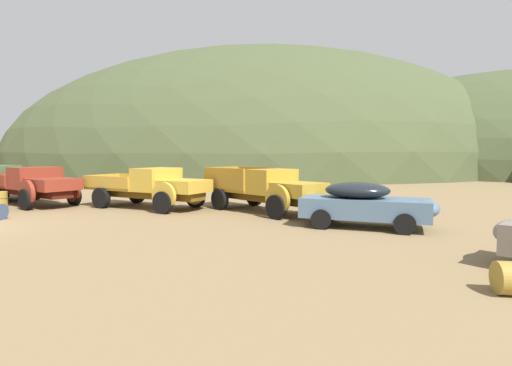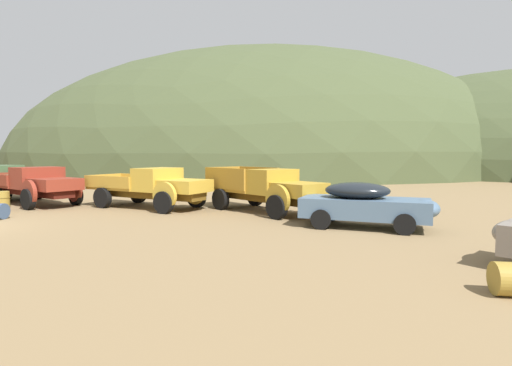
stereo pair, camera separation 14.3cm
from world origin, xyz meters
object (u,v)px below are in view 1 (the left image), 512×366
Objects in this scene: truck_faded_yellow at (156,187)px; truck_mustard at (270,189)px; car_chalk_blue at (368,204)px; truck_rust_red at (35,185)px; oil_drum_foreground at (0,202)px.

truck_mustard is (5.15, 1.71, 0.02)m from truck_faded_yellow.
truck_faded_yellow is 1.01× the size of truck_mustard.
truck_mustard reaches higher than truck_faded_yellow.
truck_faded_yellow is 9.83m from car_chalk_blue.
truck_faded_yellow is 5.43m from truck_mustard.
truck_rust_red is 2.64m from oil_drum_foreground.
car_chalk_blue is (15.81, 2.80, -0.19)m from truck_rust_red.
truck_faded_yellow reaches higher than car_chalk_blue.
car_chalk_blue is (9.82, 0.48, -0.18)m from truck_faded_yellow.
car_chalk_blue is 15.40m from oil_drum_foreground.
car_chalk_blue is 5.22× the size of oil_drum_foreground.
truck_mustard is 11.72m from oil_drum_foreground.
car_chalk_blue is (4.67, -1.22, -0.20)m from truck_mustard.
car_chalk_blue is at bearing -1.37° from truck_faded_yellow.
truck_rust_red is 6.43m from truck_faded_yellow.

